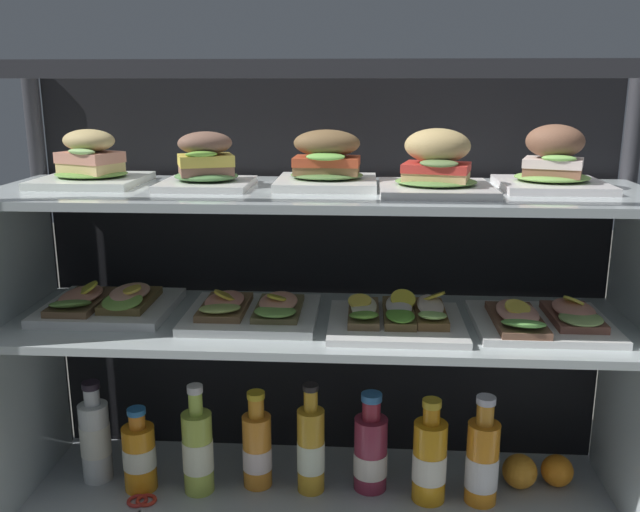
{
  "coord_description": "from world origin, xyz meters",
  "views": [
    {
      "loc": [
        0.08,
        -1.29,
        0.89
      ],
      "look_at": [
        0.0,
        0.0,
        0.56
      ],
      "focal_mm": 38.42,
      "sensor_mm": 36.0,
      "label": 1
    }
  ],
  "objects": [
    {
      "name": "riser_upper_tier",
      "position": [
        0.0,
        0.0,
        0.55
      ],
      "size": [
        1.25,
        0.34,
        0.25
      ],
      "color": "silver",
      "rests_on": "shelf_lower_glass"
    },
    {
      "name": "orange_fruit_beside_bottles",
      "position": [
        0.43,
        0.06,
        0.07
      ],
      "size": [
        0.07,
        0.07,
        0.07
      ],
      "primitive_type": "sphere",
      "color": "orange",
      "rests_on": "case_base_deck"
    },
    {
      "name": "juice_bottle_front_right_end",
      "position": [
        -0.5,
        0.03,
        0.13
      ],
      "size": [
        0.07,
        0.07,
        0.23
      ],
      "color": "white",
      "rests_on": "case_base_deck"
    },
    {
      "name": "plated_roll_sandwich_mid_right",
      "position": [
        0.44,
        0.04,
        0.74
      ],
      "size": [
        0.2,
        0.2,
        0.12
      ],
      "color": "white",
      "rests_on": "shelf_upper_glass"
    },
    {
      "name": "ground_plane",
      "position": [
        0.0,
        0.0,
        -0.01
      ],
      "size": [
        6.0,
        6.0,
        0.02
      ],
      "primitive_type": "cube",
      "color": "#54554E",
      "rests_on": "ground"
    },
    {
      "name": "juice_bottle_back_right",
      "position": [
        -0.14,
        0.03,
        0.12
      ],
      "size": [
        0.06,
        0.06,
        0.22
      ],
      "color": "orange",
      "rests_on": "case_base_deck"
    },
    {
      "name": "shelf_lower_glass",
      "position": [
        0.0,
        0.0,
        0.42
      ],
      "size": [
        1.27,
        0.36,
        0.02
      ],
      "primitive_type": "cube",
      "color": "silver",
      "rests_on": "riser_lower_tier"
    },
    {
      "name": "juice_bottle_front_middle",
      "position": [
        0.11,
        0.03,
        0.12
      ],
      "size": [
        0.07,
        0.07,
        0.22
      ],
      "color": "maroon",
      "rests_on": "case_base_deck"
    },
    {
      "name": "juice_bottle_front_fourth",
      "position": [
        0.23,
        0.0,
        0.12
      ],
      "size": [
        0.07,
        0.07,
        0.23
      ],
      "color": "orange",
      "rests_on": "case_base_deck"
    },
    {
      "name": "plated_roll_sandwich_center",
      "position": [
        -0.46,
        0.04,
        0.73
      ],
      "size": [
        0.2,
        0.2,
        0.11
      ],
      "color": "white",
      "rests_on": "shelf_upper_glass"
    },
    {
      "name": "open_sandwich_tray_far_left",
      "position": [
        0.15,
        -0.03,
        0.45
      ],
      "size": [
        0.26,
        0.24,
        0.06
      ],
      "color": "white",
      "rests_on": "shelf_lower_glass"
    },
    {
      "name": "juice_bottle_tucked_behind",
      "position": [
        0.34,
        0.0,
        0.12
      ],
      "size": [
        0.07,
        0.07,
        0.24
      ],
      "color": "orange",
      "rests_on": "case_base_deck"
    },
    {
      "name": "open_sandwich_tray_right_of_center",
      "position": [
        0.43,
        -0.02,
        0.45
      ],
      "size": [
        0.26,
        0.25,
        0.06
      ],
      "color": "white",
      "rests_on": "shelf_lower_glass"
    },
    {
      "name": "plated_roll_sandwich_right_of_center",
      "position": [
        -0.22,
        0.01,
        0.73
      ],
      "size": [
        0.17,
        0.17,
        0.11
      ],
      "color": "white",
      "rests_on": "shelf_upper_glass"
    },
    {
      "name": "plated_roll_sandwich_near_right_corner",
      "position": [
        0.01,
        0.04,
        0.73
      ],
      "size": [
        0.19,
        0.19,
        0.11
      ],
      "color": "white",
      "rests_on": "shelf_upper_glass"
    },
    {
      "name": "riser_lower_tier",
      "position": [
        0.0,
        0.0,
        0.22
      ],
      "size": [
        1.25,
        0.34,
        0.38
      ],
      "color": "silver",
      "rests_on": "case_base_deck"
    },
    {
      "name": "plated_roll_sandwich_far_right",
      "position": [
        0.22,
        -0.02,
        0.74
      ],
      "size": [
        0.21,
        0.21,
        0.12
      ],
      "color": "white",
      "rests_on": "shelf_upper_glass"
    },
    {
      "name": "open_sandwich_tray_left_of_center",
      "position": [
        -0.14,
        -0.01,
        0.45
      ],
      "size": [
        0.26,
        0.24,
        0.06
      ],
      "color": "white",
      "rests_on": "shelf_lower_glass"
    },
    {
      "name": "kitchen_scissors",
      "position": [
        -0.37,
        -0.07,
        0.04
      ],
      "size": [
        0.09,
        0.17,
        0.01
      ],
      "color": "silver",
      "rests_on": "case_base_deck"
    },
    {
      "name": "shelf_upper_glass",
      "position": [
        0.0,
        0.0,
        0.68
      ],
      "size": [
        1.27,
        0.36,
        0.02
      ],
      "primitive_type": "cube",
      "color": "silver",
      "rests_on": "riser_upper_tier"
    },
    {
      "name": "case_frame",
      "position": [
        0.0,
        0.11,
        0.51
      ],
      "size": [
        1.32,
        0.42,
        0.93
      ],
      "color": "#333338",
      "rests_on": "ground"
    },
    {
      "name": "open_sandwich_tray_mid_left",
      "position": [
        -0.44,
        0.01,
        0.45
      ],
      "size": [
        0.26,
        0.24,
        0.06
      ],
      "color": "white",
      "rests_on": "shelf_lower_glass"
    },
    {
      "name": "juice_bottle_front_second",
      "position": [
        -0.39,
        -0.0,
        0.11
      ],
      "size": [
        0.07,
        0.07,
        0.19
      ],
      "color": "orange",
      "rests_on": "case_base_deck"
    },
    {
      "name": "orange_fruit_near_left_post",
      "position": [
        0.51,
        0.07,
        0.07
      ],
      "size": [
        0.07,
        0.07,
        0.07
      ],
      "primitive_type": "sphere",
      "color": "orange",
      "rests_on": "case_base_deck"
    },
    {
      "name": "juice_bottle_near_post",
      "position": [
        -0.26,
        -0.0,
        0.13
      ],
      "size": [
        0.07,
        0.07,
        0.24
      ],
      "color": "#B4C94C",
      "rests_on": "case_base_deck"
    },
    {
      "name": "juice_bottle_back_center",
      "position": [
        -0.02,
        0.02,
        0.13
      ],
      "size": [
        0.06,
        0.06,
        0.25
      ],
      "color": "gold",
      "rests_on": "case_base_deck"
    },
    {
      "name": "case_base_deck",
      "position": [
        0.0,
        0.0,
        0.02
      ],
      "size": [
        1.32,
        0.42,
        0.03
      ],
      "primitive_type": "cube",
      "color": "#B1B8BD",
      "rests_on": "ground"
    }
  ]
}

